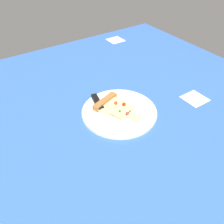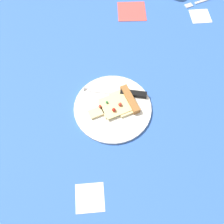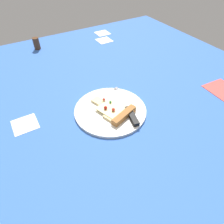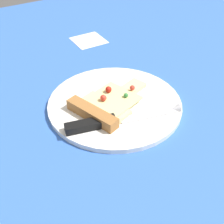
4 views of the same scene
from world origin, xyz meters
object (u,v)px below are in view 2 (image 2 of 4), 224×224
at_px(knife, 121,92).
at_px(napkin, 132,11).
at_px(fork, 198,2).
at_px(plate, 113,108).
at_px(pizza_slice, 119,104).

height_order(knife, napkin, knife).
height_order(fork, napkin, fork).
height_order(plate, knife, knife).
xyz_separation_m(plate, napkin, (-0.13, -0.51, -0.00)).
xyz_separation_m(knife, napkin, (-0.10, -0.46, -0.01)).
bearing_deg(pizza_slice, fork, -57.34).
height_order(plate, pizza_slice, pizza_slice).
bearing_deg(napkin, plate, 75.36).
bearing_deg(napkin, knife, 78.10).
relative_size(pizza_slice, napkin, 1.46).
xyz_separation_m(pizza_slice, knife, (-0.01, -0.05, -0.00)).
distance_m(plate, napkin, 0.53).
distance_m(pizza_slice, napkin, 0.52).
distance_m(plate, knife, 0.07).
distance_m(knife, fork, 0.64).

